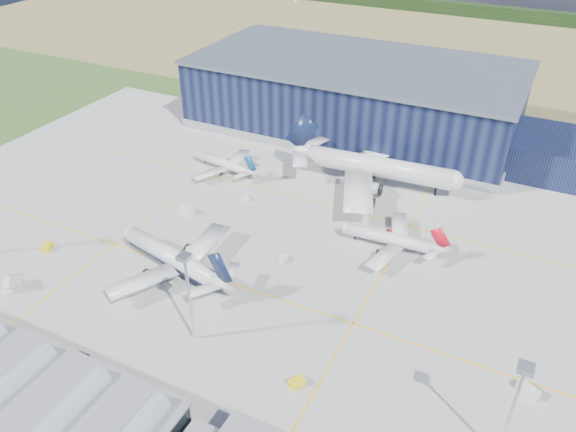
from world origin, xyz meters
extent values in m
plane|color=#294E1D|center=(0.00, 0.00, 0.00)|extent=(600.00, 600.00, 0.00)
cube|color=#9B9A96|center=(0.00, 10.00, 0.03)|extent=(220.00, 160.00, 0.06)
cube|color=#FDB60D|center=(0.00, -10.00, 0.07)|extent=(180.00, 0.40, 0.02)
cube|color=#FDB60D|center=(0.00, 35.00, 0.07)|extent=(180.00, 0.40, 0.02)
cube|color=#FDB60D|center=(-30.00, 10.00, 0.07)|extent=(0.40, 120.00, 0.02)
cube|color=#FDB60D|center=(40.00, 10.00, 0.07)|extent=(0.40, 120.00, 0.02)
cube|color=olive|center=(0.00, 220.00, 0.00)|extent=(600.00, 220.00, 0.01)
cube|color=black|center=(0.00, 300.00, 4.00)|extent=(600.00, 8.00, 8.00)
cube|color=black|center=(0.00, 95.00, 12.50)|extent=(120.00, 60.00, 25.00)
cube|color=gray|center=(0.00, 95.00, 1.60)|extent=(121.00, 61.00, 3.20)
cube|color=#535C69|center=(0.00, 95.00, 25.50)|extent=(122.00, 62.00, 1.20)
cube|color=black|center=(72.00, 90.00, 6.00)|extent=(24.00, 30.00, 12.00)
cube|color=black|center=(-10.00, -60.00, 3.00)|extent=(65.00, 22.00, 6.00)
cube|color=slate|center=(-10.00, -60.00, 6.20)|extent=(66.00, 23.00, 0.50)
cylinder|color=#9AABBF|center=(-10.00, -60.00, 6.40)|extent=(4.40, 18.00, 4.40)
cylinder|color=#9AABBF|center=(4.00, -60.00, 6.40)|extent=(4.40, 18.00, 4.40)
cylinder|color=silver|center=(10.00, -30.00, 11.00)|extent=(0.70, 0.70, 22.00)
cube|color=silver|center=(10.00, -30.00, 22.50)|extent=(2.60, 2.60, 1.00)
cylinder|color=silver|center=(75.00, -30.00, 11.00)|extent=(0.70, 0.70, 22.00)
cube|color=silver|center=(75.00, -30.00, 22.50)|extent=(2.60, 2.60, 1.00)
cube|color=yellow|center=(-44.95, -19.88, 0.73)|extent=(3.26, 4.05, 1.46)
cube|color=yellow|center=(36.06, -31.73, 0.72)|extent=(3.63, 3.99, 1.44)
cube|color=silver|center=(-21.77, 12.64, 1.05)|extent=(5.10, 2.94, 2.10)
cube|color=silver|center=(14.83, 4.10, 0.60)|extent=(1.87, 2.79, 1.20)
cube|color=silver|center=(78.10, -13.26, 0.99)|extent=(4.77, 3.77, 1.99)
cube|color=yellow|center=(34.29, 62.00, 0.67)|extent=(2.96, 3.56, 1.34)
cube|color=silver|center=(-9.92, 26.78, 0.68)|extent=(3.73, 3.60, 1.35)
cube|color=silver|center=(-39.54, -35.40, 1.47)|extent=(2.55, 4.82, 2.94)
imported|color=#99999E|center=(-8.36, -45.45, 0.57)|extent=(3.61, 1.92, 1.13)
camera|label=1|loc=(68.74, -101.37, 90.20)|focal=35.00mm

